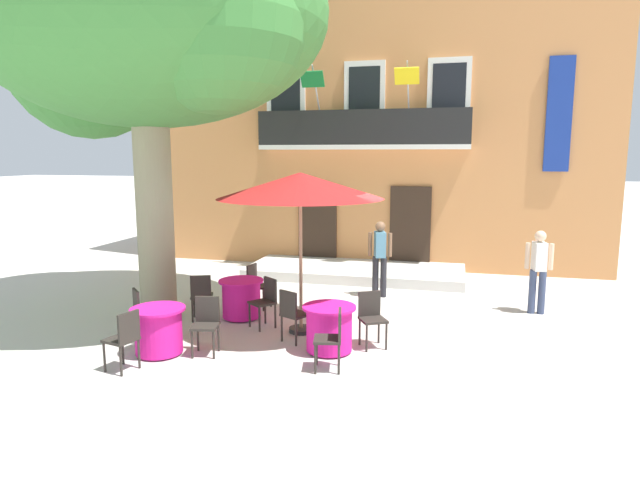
{
  "coord_description": "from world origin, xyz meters",
  "views": [
    {
      "loc": [
        2.32,
        -9.85,
        3.16
      ],
      "look_at": [
        -0.56,
        1.55,
        1.3
      ],
      "focal_mm": 30.58,
      "sensor_mm": 36.0,
      "label": 1
    }
  ],
  "objects_px": {
    "cafe_chair_front_1": "(256,283)",
    "pedestrian_near_entrance": "(539,267)",
    "plane_tree": "(143,25)",
    "cafe_chair_middle_2": "(124,337)",
    "cafe_chair_near_tree_1": "(293,312)",
    "cafe_umbrella": "(300,186)",
    "cafe_chair_front_2": "(201,294)",
    "cafe_table_front": "(241,298)",
    "cafe_chair_near_tree_2": "(333,335)",
    "cafe_chair_middle_1": "(143,311)",
    "cafe_table_near_tree": "(329,328)",
    "cafe_chair_middle_0": "(206,321)",
    "cafe_chair_front_0": "(266,299)",
    "cafe_chair_near_tree_0": "(371,315)",
    "cafe_table_middle": "(159,330)",
    "pedestrian_mid_plaza": "(380,254)"
  },
  "relations": [
    {
      "from": "cafe_chair_front_0",
      "to": "cafe_chair_front_2",
      "type": "height_order",
      "value": "same"
    },
    {
      "from": "cafe_umbrella",
      "to": "cafe_chair_front_0",
      "type": "bearing_deg",
      "value": 169.65
    },
    {
      "from": "cafe_chair_near_tree_0",
      "to": "cafe_chair_middle_0",
      "type": "relative_size",
      "value": 1.0
    },
    {
      "from": "pedestrian_near_entrance",
      "to": "pedestrian_mid_plaza",
      "type": "bearing_deg",
      "value": 170.86
    },
    {
      "from": "cafe_chair_near_tree_2",
      "to": "cafe_chair_middle_1",
      "type": "bearing_deg",
      "value": 172.59
    },
    {
      "from": "cafe_chair_near_tree_1",
      "to": "cafe_umbrella",
      "type": "height_order",
      "value": "cafe_umbrella"
    },
    {
      "from": "plane_tree",
      "to": "cafe_chair_front_2",
      "type": "relative_size",
      "value": 8.47
    },
    {
      "from": "cafe_table_near_tree",
      "to": "cafe_chair_near_tree_0",
      "type": "height_order",
      "value": "cafe_chair_near_tree_0"
    },
    {
      "from": "cafe_table_near_tree",
      "to": "cafe_chair_near_tree_2",
      "type": "xyz_separation_m",
      "value": [
        0.22,
        -0.72,
        0.14
      ]
    },
    {
      "from": "cafe_chair_near_tree_2",
      "to": "cafe_chair_front_2",
      "type": "height_order",
      "value": "same"
    },
    {
      "from": "pedestrian_mid_plaza",
      "to": "cafe_chair_middle_2",
      "type": "bearing_deg",
      "value": -120.45
    },
    {
      "from": "cafe_chair_near_tree_1",
      "to": "cafe_chair_front_1",
      "type": "relative_size",
      "value": 1.0
    },
    {
      "from": "cafe_chair_near_tree_1",
      "to": "cafe_table_front",
      "type": "distance_m",
      "value": 1.75
    },
    {
      "from": "cafe_umbrella",
      "to": "cafe_chair_near_tree_1",
      "type": "bearing_deg",
      "value": -88.67
    },
    {
      "from": "cafe_chair_middle_2",
      "to": "cafe_chair_front_1",
      "type": "xyz_separation_m",
      "value": [
        0.67,
        3.62,
        0.0
      ]
    },
    {
      "from": "plane_tree",
      "to": "cafe_table_front",
      "type": "relative_size",
      "value": 8.92
    },
    {
      "from": "pedestrian_mid_plaza",
      "to": "cafe_chair_near_tree_1",
      "type": "bearing_deg",
      "value": -106.67
    },
    {
      "from": "cafe_chair_near_tree_2",
      "to": "cafe_table_middle",
      "type": "relative_size",
      "value": 1.05
    },
    {
      "from": "cafe_chair_middle_0",
      "to": "cafe_chair_middle_1",
      "type": "height_order",
      "value": "same"
    },
    {
      "from": "cafe_chair_front_1",
      "to": "pedestrian_near_entrance",
      "type": "relative_size",
      "value": 0.54
    },
    {
      "from": "plane_tree",
      "to": "cafe_chair_middle_1",
      "type": "relative_size",
      "value": 8.47
    },
    {
      "from": "cafe_table_front",
      "to": "cafe_chair_front_0",
      "type": "height_order",
      "value": "cafe_chair_front_0"
    },
    {
      "from": "cafe_chair_near_tree_0",
      "to": "cafe_chair_front_1",
      "type": "xyz_separation_m",
      "value": [
        -2.66,
        1.68,
        0.0
      ]
    },
    {
      "from": "cafe_table_front",
      "to": "pedestrian_near_entrance",
      "type": "xyz_separation_m",
      "value": [
        5.6,
        1.74,
        0.56
      ]
    },
    {
      "from": "plane_tree",
      "to": "cafe_chair_near_tree_2",
      "type": "relative_size",
      "value": 8.47
    },
    {
      "from": "cafe_chair_front_2",
      "to": "pedestrian_mid_plaza",
      "type": "height_order",
      "value": "pedestrian_mid_plaza"
    },
    {
      "from": "cafe_table_near_tree",
      "to": "cafe_chair_front_1",
      "type": "relative_size",
      "value": 0.95
    },
    {
      "from": "cafe_table_front",
      "to": "cafe_umbrella",
      "type": "distance_m",
      "value": 2.65
    },
    {
      "from": "cafe_chair_front_2",
      "to": "cafe_chair_middle_2",
      "type": "bearing_deg",
      "value": -89.5
    },
    {
      "from": "cafe_table_near_tree",
      "to": "cafe_chair_near_tree_1",
      "type": "bearing_deg",
      "value": 158.04
    },
    {
      "from": "cafe_chair_middle_2",
      "to": "cafe_chair_front_2",
      "type": "distance_m",
      "value": 2.53
    },
    {
      "from": "cafe_table_front",
      "to": "cafe_umbrella",
      "type": "bearing_deg",
      "value": -21.2
    },
    {
      "from": "plane_tree",
      "to": "cafe_chair_front_0",
      "type": "distance_m",
      "value": 5.55
    },
    {
      "from": "cafe_chair_middle_2",
      "to": "pedestrian_mid_plaza",
      "type": "relative_size",
      "value": 0.54
    },
    {
      "from": "cafe_umbrella",
      "to": "cafe_chair_middle_1",
      "type": "bearing_deg",
      "value": -155.75
    },
    {
      "from": "cafe_table_middle",
      "to": "cafe_chair_front_1",
      "type": "height_order",
      "value": "cafe_chair_front_1"
    },
    {
      "from": "cafe_chair_near_tree_0",
      "to": "cafe_chair_front_0",
      "type": "distance_m",
      "value": 2.11
    },
    {
      "from": "cafe_table_near_tree",
      "to": "cafe_chair_middle_0",
      "type": "bearing_deg",
      "value": -163.89
    },
    {
      "from": "cafe_chair_front_1",
      "to": "cafe_table_near_tree",
      "type": "bearing_deg",
      "value": -45.99
    },
    {
      "from": "cafe_table_middle",
      "to": "cafe_table_front",
      "type": "bearing_deg",
      "value": 75.8
    },
    {
      "from": "pedestrian_near_entrance",
      "to": "pedestrian_mid_plaza",
      "type": "distance_m",
      "value": 3.27
    },
    {
      "from": "cafe_chair_middle_0",
      "to": "pedestrian_mid_plaza",
      "type": "xyz_separation_m",
      "value": [
        2.19,
        4.17,
        0.43
      ]
    },
    {
      "from": "plane_tree",
      "to": "pedestrian_near_entrance",
      "type": "height_order",
      "value": "plane_tree"
    },
    {
      "from": "plane_tree",
      "to": "cafe_chair_near_tree_0",
      "type": "distance_m",
      "value": 6.75
    },
    {
      "from": "cafe_chair_near_tree_0",
      "to": "cafe_chair_front_0",
      "type": "height_order",
      "value": "same"
    },
    {
      "from": "cafe_chair_middle_1",
      "to": "cafe_chair_front_2",
      "type": "bearing_deg",
      "value": 71.13
    },
    {
      "from": "cafe_chair_front_0",
      "to": "cafe_umbrella",
      "type": "distance_m",
      "value": 2.2
    },
    {
      "from": "cafe_chair_near_tree_2",
      "to": "cafe_chair_front_0",
      "type": "relative_size",
      "value": 1.0
    },
    {
      "from": "plane_tree",
      "to": "cafe_chair_middle_2",
      "type": "relative_size",
      "value": 8.47
    },
    {
      "from": "cafe_chair_middle_2",
      "to": "cafe_chair_near_tree_1",
      "type": "bearing_deg",
      "value": 41.63
    }
  ]
}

